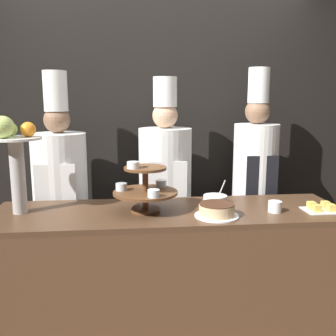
% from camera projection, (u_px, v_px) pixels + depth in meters
% --- Properties ---
extents(wall_back, '(10.00, 0.06, 2.80)m').
position_uv_depth(wall_back, '(158.00, 126.00, 3.16)').
color(wall_back, black).
rests_on(wall_back, ground_plane).
extents(buffet_counter, '(2.18, 0.62, 0.94)m').
position_uv_depth(buffet_counter, '(170.00, 281.00, 2.41)').
color(buffet_counter, brown).
rests_on(buffet_counter, ground_plane).
extents(tiered_stand, '(0.40, 0.40, 0.32)m').
position_uv_depth(tiered_stand, '(145.00, 188.00, 2.28)').
color(tiered_stand, brown).
rests_on(tiered_stand, buffet_counter).
extents(fruit_pedestal, '(0.30, 0.30, 0.59)m').
position_uv_depth(fruit_pedestal, '(14.00, 150.00, 2.20)').
color(fruit_pedestal, '#B2ADA8').
rests_on(fruit_pedestal, buffet_counter).
extents(cake_round, '(0.26, 0.26, 0.08)m').
position_uv_depth(cake_round, '(217.00, 210.00, 2.20)').
color(cake_round, white).
rests_on(cake_round, buffet_counter).
extents(cup_white, '(0.08, 0.08, 0.07)m').
position_uv_depth(cup_white, '(275.00, 207.00, 2.29)').
color(cup_white, white).
rests_on(cup_white, buffet_counter).
extents(cake_square_tray, '(0.21, 0.17, 0.05)m').
position_uv_depth(cake_square_tray, '(321.00, 208.00, 2.31)').
color(cake_square_tray, white).
rests_on(cake_square_tray, buffet_counter).
extents(serving_bowl_far, '(0.16, 0.16, 0.16)m').
position_uv_depth(serving_bowl_far, '(215.00, 200.00, 2.46)').
color(serving_bowl_far, white).
rests_on(serving_bowl_far, buffet_counter).
extents(chef_left, '(0.40, 0.40, 1.83)m').
position_uv_depth(chef_left, '(61.00, 189.00, 2.79)').
color(chef_left, '#28282D').
rests_on(chef_left, ground_plane).
extents(chef_center_left, '(0.40, 0.40, 1.79)m').
position_uv_depth(chef_center_left, '(165.00, 186.00, 2.87)').
color(chef_center_left, '#38332D').
rests_on(chef_center_left, ground_plane).
extents(chef_center_right, '(0.34, 0.34, 1.86)m').
position_uv_depth(chef_center_right, '(255.00, 179.00, 2.93)').
color(chef_center_right, '#28282D').
rests_on(chef_center_right, ground_plane).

